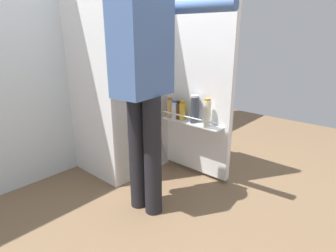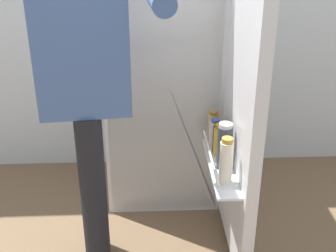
{
  "view_description": "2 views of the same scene",
  "coord_description": "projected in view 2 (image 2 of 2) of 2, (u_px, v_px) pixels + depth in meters",
  "views": [
    {
      "loc": [
        -1.55,
        -1.41,
        1.2
      ],
      "look_at": [
        -0.08,
        -0.1,
        0.55
      ],
      "focal_mm": 29.62,
      "sensor_mm": 36.0,
      "label": 1
    },
    {
      "loc": [
        -0.08,
        -1.99,
        1.65
      ],
      "look_at": [
        0.01,
        -0.04,
        0.71
      ],
      "focal_mm": 49.29,
      "sensor_mm": 36.0,
      "label": 2
    }
  ],
  "objects": [
    {
      "name": "ground_plane",
      "position": [
        166.0,
        238.0,
        2.52
      ],
      "size": [
        5.22,
        5.22,
        0.0
      ],
      "primitive_type": "plane",
      "color": "brown"
    },
    {
      "name": "refrigerator",
      "position": [
        167.0,
        58.0,
        2.58
      ],
      "size": [
        0.7,
        1.24,
        1.74
      ],
      "color": "white",
      "rests_on": "ground_plane"
    },
    {
      "name": "person",
      "position": [
        87.0,
        74.0,
        1.94
      ],
      "size": [
        0.57,
        0.67,
        1.68
      ],
      "color": "black",
      "rests_on": "ground_plane"
    }
  ]
}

